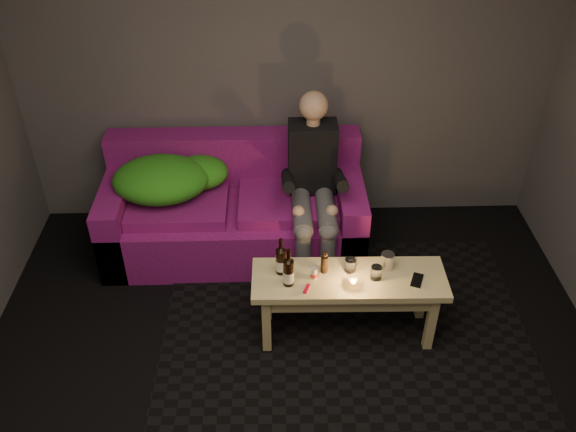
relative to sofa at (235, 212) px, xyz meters
name	(u,v)px	position (x,y,z in m)	size (l,w,h in m)	color
room	(295,148)	(0.40, -1.35, 1.34)	(4.50, 4.50, 4.50)	silver
rug	(344,326)	(0.76, -0.93, -0.29)	(2.43, 1.77, 0.01)	black
sofa	(235,212)	(0.00, 0.00, 0.00)	(1.93, 0.87, 0.83)	#640D5A
green_blanket	(168,178)	(-0.48, -0.01, 0.32)	(0.85, 0.58, 0.29)	#228518
person	(313,182)	(0.58, -0.16, 0.37)	(0.35, 0.80, 1.29)	black
coffee_table	(348,288)	(0.76, -0.98, 0.11)	(1.22, 0.41, 0.50)	#D5C57D
beer_bottle_a	(281,260)	(0.34, -0.92, 0.29)	(0.07, 0.07, 0.26)	black
beer_bottle_b	(288,272)	(0.38, -1.03, 0.30)	(0.07, 0.07, 0.27)	black
salt_shaker	(314,274)	(0.54, -0.99, 0.24)	(0.04, 0.04, 0.08)	silver
pepper_mill	(324,264)	(0.61, -0.93, 0.26)	(0.04, 0.04, 0.12)	black
tumbler_back	(350,265)	(0.77, -0.92, 0.24)	(0.07, 0.07, 0.09)	white
tealight	(353,283)	(0.78, -1.06, 0.22)	(0.06, 0.06, 0.05)	white
tumbler_front	(376,273)	(0.92, -1.00, 0.24)	(0.07, 0.07, 0.09)	white
steel_cup	(387,261)	(1.01, -0.91, 0.25)	(0.08, 0.08, 0.11)	silver
smartphone	(417,280)	(1.18, -1.03, 0.20)	(0.06, 0.13, 0.01)	black
red_lighter	(307,289)	(0.49, -1.09, 0.20)	(0.02, 0.08, 0.01)	#BA0B26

